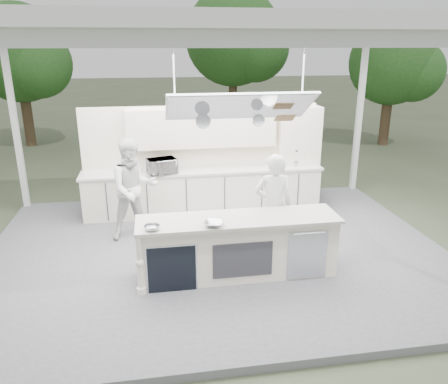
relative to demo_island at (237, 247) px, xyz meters
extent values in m
plane|color=#48553A|center=(-0.18, 0.91, -0.60)|extent=(90.00, 90.00, 0.00)
cube|color=slate|center=(-0.18, 0.91, -0.54)|extent=(8.00, 6.00, 0.12)
cube|color=white|center=(3.72, 3.81, 1.25)|extent=(0.12, 0.12, 3.70)
cube|color=white|center=(-4.08, 3.81, 1.25)|extent=(0.12, 0.12, 3.70)
cube|color=white|center=(-0.18, 0.91, 3.18)|extent=(8.20, 6.20, 0.16)
cube|color=white|center=(-0.18, -1.99, 3.02)|extent=(8.00, 0.12, 0.16)
cube|color=white|center=(-0.18, 3.81, 3.02)|extent=(8.00, 0.12, 0.16)
cube|color=white|center=(3.72, 0.91, 3.02)|extent=(0.12, 6.00, 0.16)
cube|color=white|center=(0.02, 0.01, 2.15)|extent=(2.00, 0.71, 0.43)
cube|color=white|center=(0.02, 0.01, 2.15)|extent=(2.06, 0.76, 0.46)
cylinder|color=white|center=(-0.88, 0.01, 2.63)|extent=(0.02, 0.02, 0.95)
cylinder|color=white|center=(0.92, 0.01, 2.63)|extent=(0.02, 0.02, 0.95)
cylinder|color=silver|center=(-0.48, 0.16, 1.93)|extent=(0.22, 0.14, 0.21)
cylinder|color=silver|center=(0.32, 0.11, 1.93)|extent=(0.18, 0.12, 0.18)
cube|color=brown|center=(0.72, 0.13, 1.95)|extent=(0.28, 0.18, 0.12)
cube|color=white|center=(0.02, 0.01, -0.03)|extent=(3.00, 0.70, 0.90)
cube|color=white|center=(0.02, 0.01, 0.45)|extent=(3.10, 0.78, 0.05)
cylinder|color=white|center=(-1.48, -0.34, -0.02)|extent=(0.11, 0.11, 0.92)
cube|color=black|center=(-1.03, -0.34, -0.12)|extent=(0.70, 0.04, 0.72)
cube|color=silver|center=(-1.03, -0.35, -0.12)|extent=(0.74, 0.03, 0.72)
cube|color=#313136|center=(0.02, -0.35, -0.06)|extent=(0.90, 0.02, 0.55)
cube|color=silver|center=(1.02, -0.35, -0.06)|extent=(0.62, 0.02, 0.78)
cube|color=white|center=(-0.18, 2.81, -0.03)|extent=(5.00, 0.65, 0.90)
cube|color=white|center=(-0.18, 2.81, 0.45)|extent=(5.08, 0.72, 0.05)
cube|color=white|center=(-0.18, 3.11, 0.65)|extent=(5.00, 0.10, 2.25)
cube|color=white|center=(-0.18, 2.98, 1.32)|extent=(3.10, 0.38, 0.80)
cube|color=white|center=(1.92, 2.93, 1.07)|extent=(0.90, 0.45, 1.30)
cube|color=brown|center=(1.92, 2.93, 1.07)|extent=(0.84, 0.40, 0.03)
cylinder|color=silver|center=(1.82, 2.79, 0.53)|extent=(0.20, 0.20, 0.12)
cylinder|color=black|center=(1.82, 2.79, 0.69)|extent=(0.17, 0.17, 0.20)
cylinder|color=black|center=(2.17, 2.79, 0.52)|extent=(0.16, 0.16, 0.10)
cone|color=black|center=(2.17, 2.79, 0.69)|extent=(0.14, 0.14, 0.24)
cylinder|color=#453422|center=(-5.68, 10.91, 0.45)|extent=(0.36, 0.36, 2.10)
sphere|color=#345A21|center=(-5.68, 10.91, 2.69)|extent=(3.40, 3.40, 3.40)
sphere|color=#345A21|center=(-5.00, 10.40, 2.35)|extent=(2.38, 2.38, 2.38)
cylinder|color=#453422|center=(2.32, 12.91, 0.63)|extent=(0.36, 0.36, 2.45)
sphere|color=#345A21|center=(2.32, 12.91, 3.25)|extent=(4.00, 4.00, 4.00)
sphere|color=#345A21|center=(3.12, 12.31, 2.85)|extent=(2.80, 2.80, 2.80)
cylinder|color=#453422|center=(7.32, 8.91, 0.37)|extent=(0.36, 0.36, 1.92)
sphere|color=#345A21|center=(7.32, 8.91, 2.38)|extent=(3.00, 3.00, 3.00)
sphere|color=#345A21|center=(7.92, 8.46, 2.08)|extent=(2.10, 2.10, 2.10)
imported|color=white|center=(0.73, 0.59, 0.42)|extent=(0.67, 0.46, 1.78)
imported|color=silver|center=(-1.59, 1.74, 0.46)|extent=(1.08, 0.95, 1.88)
imported|color=#B3B6BA|center=(-1.05, 2.62, 0.63)|extent=(0.65, 0.52, 0.31)
imported|color=silver|center=(-0.40, -0.24, 0.51)|extent=(0.36, 0.36, 0.07)
imported|color=#B0B2B7|center=(-1.28, -0.24, 0.51)|extent=(0.30, 0.30, 0.07)
camera|label=1|loc=(-1.20, -6.02, 2.97)|focal=35.00mm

